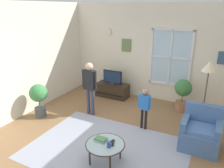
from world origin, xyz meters
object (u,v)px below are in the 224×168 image
television (112,77)px  remote_near_books (113,144)px  book_stack (101,139)px  armchair (200,133)px  cup (109,144)px  remote_near_cup (112,141)px  person_blue_shirt (145,104)px  potted_plant_by_window (183,92)px  tv_stand (112,90)px  person_black_shirt (90,83)px  coffee_table (105,145)px  floor_lamp (208,74)px  potted_plant_corner (39,96)px

television → remote_near_books: 3.27m
book_stack → remote_near_books: size_ratio=1.58×
armchair → cup: (-1.42, -1.40, 0.13)m
television → remote_near_cup: size_ratio=4.54×
person_blue_shirt → book_stack: bearing=-104.3°
cup → person_blue_shirt: bearing=85.1°
remote_near_books → potted_plant_by_window: (0.73, 2.88, 0.14)m
tv_stand → armchair: bearing=-29.3°
person_blue_shirt → person_black_shirt: 1.58m
coffee_table → floor_lamp: bearing=52.1°
coffee_table → book_stack: book_stack is taller
coffee_table → potted_plant_by_window: 3.07m
potted_plant_by_window → tv_stand: bearing=179.4°
tv_stand → person_black_shirt: person_black_shirt is taller
cup → potted_plant_corner: size_ratio=0.12×
cup → remote_near_cup: cup is taller
person_black_shirt → book_stack: bearing=-51.8°
person_black_shirt → coffee_table: bearing=-49.9°
armchair → person_blue_shirt: 1.33m
tv_stand → potted_plant_corner: size_ratio=1.16×
remote_near_cup → floor_lamp: floor_lamp is taller
floor_lamp → potted_plant_corner: bearing=-165.0°
potted_plant_by_window → potted_plant_corner: potted_plant_by_window is taller
person_black_shirt → potted_plant_corner: bearing=-148.4°
armchair → book_stack: armchair is taller
tv_stand → cup: (1.46, -3.02, 0.24)m
person_blue_shirt → floor_lamp: floor_lamp is taller
tv_stand → person_blue_shirt: 2.21m
television → potted_plant_by_window: (2.22, -0.02, -0.12)m
remote_near_cup → person_black_shirt: bearing=133.8°
television → book_stack: size_ratio=2.87×
television → person_blue_shirt: size_ratio=0.62×
armchair → floor_lamp: 1.26m
remote_near_books → remote_near_cup: (-0.05, 0.05, 0.00)m
television → remote_near_books: television is taller
cup → potted_plant_corner: bearing=160.7°
tv_stand → floor_lamp: 3.27m
potted_plant_corner → armchair: bearing=7.1°
television → cup: 3.36m
tv_stand → potted_plant_corner: bearing=-117.7°
tv_stand → television: 0.45m
person_black_shirt → floor_lamp: size_ratio=0.84×
remote_near_cup → potted_plant_by_window: 2.94m
television → person_blue_shirt: bearing=-42.6°
potted_plant_by_window → armchair: bearing=-67.4°
potted_plant_corner → floor_lamp: 4.18m
remote_near_books → potted_plant_by_window: 2.98m
remote_near_books → person_black_shirt: person_black_shirt is taller
cup → potted_plant_by_window: size_ratio=0.12×
remote_near_books → floor_lamp: floor_lamp is taller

